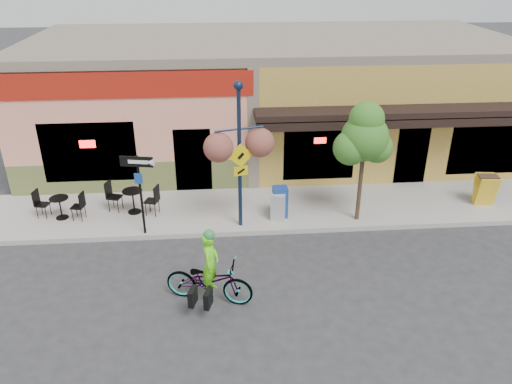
% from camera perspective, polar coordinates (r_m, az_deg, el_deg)
% --- Properties ---
extents(ground, '(90.00, 90.00, 0.00)m').
position_cam_1_polar(ground, '(14.22, 4.82, -5.80)').
color(ground, '#2D2D30').
rests_on(ground, ground).
extents(sidewalk, '(24.00, 3.00, 0.15)m').
position_cam_1_polar(sidewalk, '(15.89, 3.71, -1.78)').
color(sidewalk, '#9E9B93').
rests_on(sidewalk, ground).
extents(curb, '(24.00, 0.12, 0.15)m').
position_cam_1_polar(curb, '(14.64, 4.50, -4.42)').
color(curb, '#A8A59E').
rests_on(curb, ground).
extents(building, '(18.20, 8.20, 4.50)m').
position_cam_1_polar(building, '(20.21, 1.70, 11.03)').
color(building, '#F09476').
rests_on(building, ground).
extents(bicycle, '(2.21, 1.30, 1.10)m').
position_cam_1_polar(bicycle, '(11.80, -5.38, -10.04)').
color(bicycle, maroon).
rests_on(bicycle, ground).
extents(cyclist_rider, '(0.52, 0.65, 1.55)m').
position_cam_1_polar(cyclist_rider, '(11.67, -5.18, -9.14)').
color(cyclist_rider, '#68EC18').
rests_on(cyclist_rider, ground).
extents(lamp_post, '(1.46, 0.87, 4.28)m').
position_cam_1_polar(lamp_post, '(13.82, -1.89, 3.98)').
color(lamp_post, '#13223C').
rests_on(lamp_post, sidewalk).
extents(one_way_sign, '(0.93, 0.36, 2.38)m').
position_cam_1_polar(one_way_sign, '(14.14, -13.00, -0.41)').
color(one_way_sign, black).
rests_on(one_way_sign, sidewalk).
extents(cafe_set_left, '(1.60, 1.02, 0.89)m').
position_cam_1_polar(cafe_set_left, '(16.01, -21.50, -1.37)').
color(cafe_set_left, black).
rests_on(cafe_set_left, sidewalk).
extents(cafe_set_right, '(1.78, 1.24, 0.97)m').
position_cam_1_polar(cafe_set_right, '(15.66, -13.88, -0.68)').
color(cafe_set_right, black).
rests_on(cafe_set_right, sidewalk).
extents(newspaper_box_blue, '(0.45, 0.40, 0.96)m').
position_cam_1_polar(newspaper_box_blue, '(15.01, 2.76, -1.14)').
color(newspaper_box_blue, navy).
rests_on(newspaper_box_blue, sidewalk).
extents(newspaper_box_grey, '(0.49, 0.47, 0.84)m').
position_cam_1_polar(newspaper_box_grey, '(14.86, 2.57, -1.70)').
color(newspaper_box_grey, '#A7A7A7').
rests_on(newspaper_box_grey, sidewalk).
extents(street_tree, '(1.87, 1.87, 3.66)m').
position_cam_1_polar(street_tree, '(14.59, 12.05, 3.30)').
color(street_tree, '#3D7A26').
rests_on(street_tree, sidewalk).
extents(sandwich_board, '(0.65, 0.51, 1.00)m').
position_cam_1_polar(sandwich_board, '(17.12, 24.93, -0.05)').
color(sandwich_board, yellow).
rests_on(sandwich_board, sidewalk).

